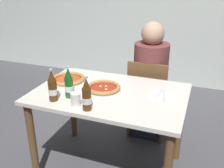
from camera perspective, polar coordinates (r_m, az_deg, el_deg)
The scene contains 11 objects.
ground_plane at distance 2.48m, azimuth -0.42°, elevation -17.70°, with size 8.00×8.00×0.00m, color #4C4C51.
dining_table_main at distance 2.12m, azimuth -0.47°, elevation -4.59°, with size 1.20×0.80×0.75m.
chair_behind_table at distance 2.66m, azimuth 7.93°, elevation -2.37°, with size 0.41×0.41×0.85m.
diner_seated at distance 2.67m, azimuth 8.28°, elevation 0.05°, with size 0.34×0.34×1.21m.
pizza_margherita_near at distance 2.08m, azimuth -1.89°, elevation -0.92°, with size 0.30×0.30×0.04m.
pizza_marinara_far at distance 2.28m, azimuth -9.60°, elevation 0.98°, with size 0.32×0.32×0.04m.
beer_bottle_left at distance 1.97m, azimuth -9.44°, elevation -0.07°, with size 0.07×0.07×0.25m.
beer_bottle_center at distance 1.94m, azimuth -12.91°, elevation -0.75°, with size 0.07×0.07×0.25m.
beer_bottle_right at distance 1.77m, azimuth -5.57°, elevation -2.63°, with size 0.07×0.07×0.25m.
napkin_with_cutlery at distance 2.04m, azimuth 10.83°, elevation -2.42°, with size 0.18×0.19×0.01m.
paper_cup at distance 1.86m, azimuth -7.98°, elevation -3.33°, with size 0.07×0.07×0.10m, color white.
Camera 1 is at (0.67, -1.75, 1.63)m, focal length 41.70 mm.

